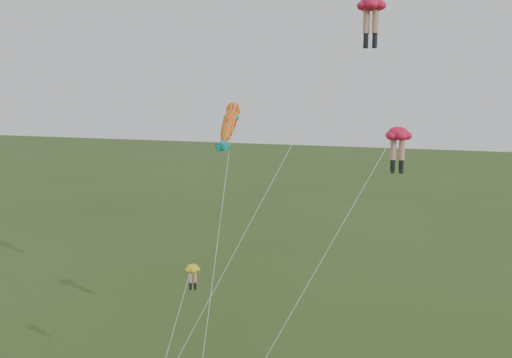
% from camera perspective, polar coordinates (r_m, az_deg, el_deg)
% --- Properties ---
extents(legs_kite_red_high, '(10.55, 12.90, 22.89)m').
position_cam_1_polar(legs_kite_red_high, '(33.12, 11.20, 16.03)').
color(legs_kite_red_high, red).
rests_on(legs_kite_red_high, ground).
extents(legs_kite_red_mid, '(8.62, 9.77, 15.97)m').
position_cam_1_polar(legs_kite_red_mid, '(29.74, 13.71, 3.56)').
color(legs_kite_red_mid, red).
rests_on(legs_kite_red_mid, ground).
extents(legs_kite_yellow, '(1.01, 7.33, 8.77)m').
position_cam_1_polar(legs_kite_yellow, '(30.28, -6.76, -10.33)').
color(legs_kite_yellow, yellow).
rests_on(legs_kite_yellow, ground).
extents(fish_kite, '(2.09, 10.95, 17.33)m').
position_cam_1_polar(fish_kite, '(33.45, -2.69, 5.50)').
color(fish_kite, gold).
rests_on(fish_kite, ground).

